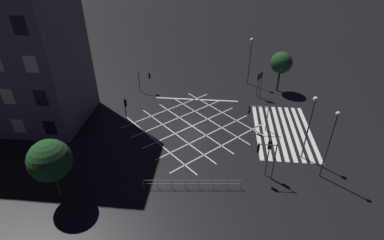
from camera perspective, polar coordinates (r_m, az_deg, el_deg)
ground_plane at (r=38.25m, az=0.00°, el=-1.15°), size 200.00×200.00×0.00m
road_markings at (r=38.68m, az=11.33°, el=-1.44°), size 18.21×23.92×0.01m
traffic_light_se_cross at (r=44.90m, az=13.02°, el=7.58°), size 0.36×0.39×4.15m
traffic_light_ne_cross at (r=46.31m, az=-8.89°, el=8.04°), size 0.36×1.96×3.30m
traffic_light_se_main at (r=44.91m, az=12.54°, el=7.36°), size 0.39×0.36×3.85m
traffic_light_median_north at (r=38.63m, az=-12.53°, el=2.56°), size 0.36×0.39×3.38m
traffic_light_median_south at (r=37.06m, az=12.21°, el=1.44°), size 0.36×2.53×3.43m
traffic_light_sw_main at (r=30.07m, az=14.40°, el=-5.71°), size 0.39×0.36×4.24m
traffic_light_sw_cross at (r=29.44m, az=13.82°, el=-6.22°), size 0.36×1.94×4.34m
street_lamp_east at (r=32.48m, az=21.75°, el=0.61°), size 0.49×0.49×7.48m
street_lamp_west at (r=48.16m, az=11.16°, el=13.06°), size 0.60×0.60×7.51m
street_lamp_far at (r=30.74m, az=24.94°, el=-2.96°), size 0.41×0.41×7.57m
street_tree_near at (r=47.25m, az=16.64°, el=10.40°), size 3.20×3.20×6.18m
street_tree_far at (r=28.54m, az=-25.45°, el=-6.98°), size 3.72×3.72×6.29m
pedestrian_railing at (r=29.21m, az=0.00°, el=-11.90°), size 0.97×9.33×1.05m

